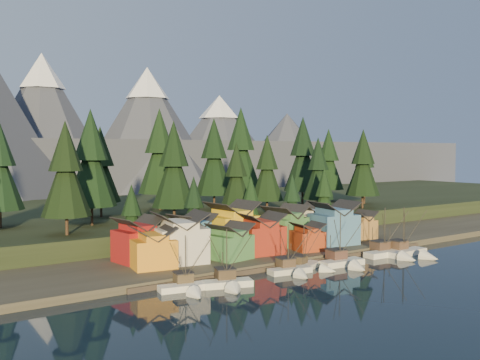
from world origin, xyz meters
TOP-DOWN VIEW (x-y plane):
  - ground at (0.00, 0.00)m, footprint 500.00×500.00m
  - shore_strip at (0.00, 40.00)m, footprint 400.00×50.00m
  - hillside at (0.00, 90.00)m, footprint 420.00×100.00m
  - dock at (0.00, 16.50)m, footprint 80.00×4.00m
  - mountain_ridge at (-4.20, 213.59)m, footprint 560.00×190.00m
  - boat_0 at (-30.36, 10.21)m, footprint 10.69×11.32m
  - boat_1 at (-23.14, 8.21)m, footprint 9.80×10.39m
  - boat_2 at (-6.75, 9.70)m, footprint 9.66×10.26m
  - boat_3 at (-0.91, 10.68)m, footprint 9.90×10.26m
  - boat_4 at (7.19, 8.64)m, footprint 10.71×11.47m
  - boat_5 at (23.53, 9.76)m, footprint 12.45×13.44m
  - boat_6 at (28.26, 7.85)m, footprint 12.41×13.46m
  - house_front_0 at (-29.93, 25.36)m, footprint 9.44×9.06m
  - house_front_1 at (-23.07, 26.78)m, footprint 11.73×11.40m
  - house_front_2 at (-12.54, 23.68)m, footprint 9.11×9.16m
  - house_front_3 at (-3.36, 24.69)m, footprint 10.02×9.65m
  - house_front_4 at (7.82, 21.39)m, footprint 7.52×7.92m
  - house_front_5 at (19.06, 24.07)m, footprint 11.53×10.77m
  - house_front_6 at (29.48, 25.12)m, footprint 7.74×7.35m
  - house_back_0 at (-29.94, 32.53)m, footprint 9.61×9.32m
  - house_back_1 at (-17.40, 31.38)m, footprint 9.84×9.92m
  - house_back_2 at (-5.33, 33.44)m, footprint 11.05×10.23m
  - house_back_3 at (8.44, 30.28)m, footprint 11.01×10.18m
  - house_back_4 at (19.15, 33.98)m, footprint 9.26×8.96m
  - house_back_5 at (28.16, 31.30)m, footprint 8.94×9.01m
  - tree_hill_2 at (-40.00, 48.00)m, footprint 10.97×10.97m
  - tree_hill_3 at (-30.00, 60.00)m, footprint 12.59×12.59m
  - tree_hill_4 at (-22.00, 75.00)m, footprint 11.07×11.07m
  - tree_hill_5 at (-12.00, 50.00)m, footprint 11.36×11.36m
  - tree_hill_6 at (-4.00, 65.00)m, footprint 11.50×11.50m
  - tree_hill_7 at (6.00, 48.00)m, footprint 9.06×9.06m
  - tree_hill_8 at (14.00, 72.00)m, footprint 12.53×12.53m
  - tree_hill_9 at (22.00, 55.00)m, footprint 10.12×10.12m
  - tree_hill_10 at (30.00, 80.00)m, footprint 14.50×14.50m
  - tree_hill_11 at (38.00, 50.00)m, footprint 9.85×9.85m
  - tree_hill_12 at (46.00, 66.00)m, footprint 13.05×13.05m
  - tree_hill_13 at (56.00, 48.00)m, footprint 11.07×11.07m
  - tree_hill_14 at (64.00, 72.00)m, footprint 11.53×11.53m
  - tree_hill_15 at (0.00, 82.00)m, footprint 13.81×13.81m
  - tree_hill_17 at (68.00, 58.00)m, footprint 9.80×9.80m
  - tree_shore_0 at (-28.00, 40.00)m, footprint 6.83×6.83m
  - tree_shore_1 at (-12.00, 40.00)m, footprint 7.39×7.39m
  - tree_shore_2 at (5.00, 40.00)m, footprint 7.22×7.22m
  - tree_shore_3 at (19.00, 40.00)m, footprint 7.28×7.28m
  - tree_shore_4 at (31.00, 40.00)m, footprint 7.85×7.85m

SIDE VIEW (x-z plane):
  - ground at x=0.00m, z-range 0.00..0.00m
  - dock at x=0.00m, z-range 0.00..1.00m
  - shore_strip at x=0.00m, z-range 0.00..1.50m
  - boat_3 at x=-0.91m, z-range -3.28..7.06m
  - boat_0 at x=-30.36m, z-range -3.48..7.41m
  - boat_2 at x=-6.75m, z-range -3.42..7.71m
  - boat_6 at x=28.26m, z-range -4.08..8.61m
  - boat_5 at x=23.53m, z-range -4.08..8.61m
  - boat_1 at x=-23.14m, z-range -3.55..8.21m
  - boat_4 at x=7.19m, z-range -3.85..8.69m
  - hillside at x=0.00m, z-range 0.00..6.00m
  - house_front_4 at x=7.82m, z-range 1.66..8.14m
  - house_front_6 at x=29.48m, z-range 1.69..9.09m
  - house_front_2 at x=-12.54m, z-range 1.70..9.39m
  - house_front_0 at x=-29.93m, z-range 1.71..9.97m
  - house_back_5 at x=28.16m, z-range 1.71..10.13m
  - house_front_3 at x=-3.36m, z-range 1.73..10.90m
  - house_back_4 at x=19.15m, z-range 1.73..11.05m
  - house_back_1 at x=-17.40m, z-range 1.73..11.09m
  - house_back_0 at x=-29.94m, z-range 1.74..11.15m
  - house_back_3 at x=8.44m, z-range 1.75..11.47m
  - house_front_1 at x=-23.07m, z-range 1.77..12.28m
  - house_front_5 at x=19.06m, z-range 1.77..12.43m
  - house_back_2 at x=-5.33m, z-range 1.78..12.97m
  - tree_shore_0 at x=-28.00m, z-range 2.23..18.14m
  - tree_shore_2 at x=5.00m, z-range 2.28..19.09m
  - tree_shore_3 at x=19.00m, z-range 2.28..19.23m
  - tree_shore_1 at x=-12.00m, z-range 2.29..19.51m
  - tree_shore_4 at x=31.00m, z-range 2.35..20.62m
  - tree_hill_7 at x=6.00m, z-range 6.98..28.09m
  - tree_hill_17 at x=68.00m, z-range 7.06..29.90m
  - tree_hill_11 at x=38.00m, z-range 7.07..30.01m
  - tree_hill_9 at x=22.00m, z-range 7.10..30.68m
  - tree_hill_2 at x=-40.00m, z-range 7.19..32.74m
  - tree_hill_13 at x=56.00m, z-range 7.20..32.99m
  - tree_hill_4 at x=-22.00m, z-range 7.20..33.00m
  - tree_hill_5 at x=-12.00m, z-range 7.23..33.69m
  - tree_hill_6 at x=-4.00m, z-range 7.25..34.04m
  - tree_hill_14 at x=64.00m, z-range 7.25..34.12m
  - tree_hill_8 at x=14.00m, z-range 7.36..36.55m
  - tree_hill_3 at x=-30.00m, z-range 7.37..36.69m
  - tree_hill_12 at x=46.00m, z-range 7.42..37.82m
  - tree_hill_15 at x=0.00m, z-range 7.51..39.67m
  - tree_hill_10 at x=30.00m, z-range 7.58..41.36m
  - mountain_ridge at x=-4.20m, z-range -18.94..71.06m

